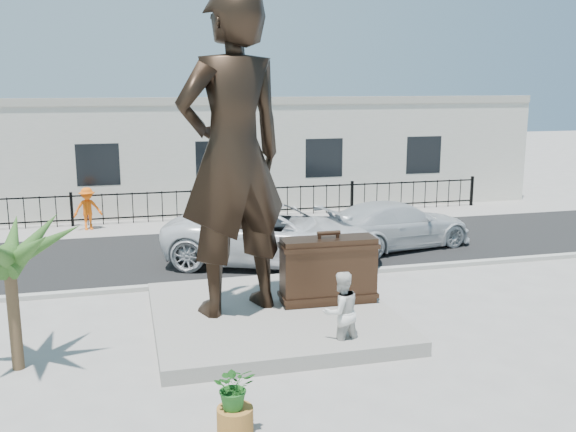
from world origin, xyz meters
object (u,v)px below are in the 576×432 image
at_px(statue, 233,155).
at_px(suitcase, 328,270).
at_px(car_white, 273,234).
at_px(tourist, 341,312).

xyz_separation_m(statue, suitcase, (2.16, -0.03, -2.69)).
bearing_deg(suitcase, statue, -179.11).
bearing_deg(car_white, statue, 179.05).
xyz_separation_m(tourist, car_white, (0.16, 6.57, 0.07)).
bearing_deg(car_white, tourist, -159.16).
height_order(statue, tourist, statue).
distance_m(statue, tourist, 4.00).
bearing_deg(car_white, suitcase, -154.71).
bearing_deg(tourist, car_white, -104.03).
distance_m(suitcase, car_white, 4.51).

